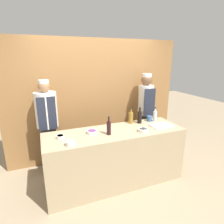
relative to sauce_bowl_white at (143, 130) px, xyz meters
name	(u,v)px	position (x,y,z in m)	size (l,w,h in m)	color
ground_plane	(115,180)	(-0.40, 0.18, -0.94)	(14.00, 14.00, 0.00)	tan
cabinet_wall	(96,100)	(-0.40, 1.24, 0.26)	(3.53, 0.18, 2.40)	olive
counter	(115,157)	(-0.40, 0.18, -0.49)	(2.24, 0.71, 0.92)	tan
sauce_bowl_white	(143,130)	(0.00, 0.00, 0.00)	(0.16, 0.16, 0.05)	white
sauce_bowl_brown	(60,137)	(-1.25, 0.21, 0.00)	(0.11, 0.11, 0.05)	white
sauce_bowl_purple	(92,132)	(-0.77, 0.24, 0.00)	(0.16, 0.16, 0.04)	white
sauce_bowl_green	(70,143)	(-1.15, -0.06, 0.01)	(0.13, 0.13, 0.06)	white
cutting_board	(161,126)	(0.41, 0.10, -0.02)	(0.36, 0.26, 0.02)	white
bottle_vinegar	(131,117)	(0.00, 0.43, 0.08)	(0.08, 0.08, 0.28)	olive
bottle_soy	(140,117)	(0.15, 0.38, 0.09)	(0.08, 0.08, 0.29)	black
bottle_wine	(109,128)	(-0.55, 0.09, 0.08)	(0.07, 0.07, 0.29)	black
bottle_clear	(155,116)	(0.46, 0.37, 0.07)	(0.07, 0.07, 0.26)	silver
cup_blue	(149,119)	(0.37, 0.41, 0.02)	(0.09, 0.09, 0.10)	#386093
chef_left	(48,125)	(-1.39, 0.89, -0.03)	(0.37, 0.37, 1.69)	#28282D
chef_right	(145,111)	(0.58, 0.89, 0.02)	(0.31, 0.31, 1.73)	#28282D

